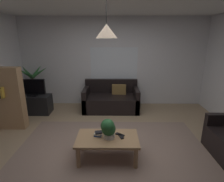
# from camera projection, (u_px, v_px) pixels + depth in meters

# --- Properties ---
(floor) EXTENTS (5.38, 4.87, 0.02)m
(floor) POSITION_uv_depth(u_px,v_px,m) (112.00, 150.00, 3.36)
(floor) COLOR #9E8466
(floor) RESTS_ON ground
(rug) EXTENTS (3.50, 2.68, 0.01)m
(rug) POSITION_uv_depth(u_px,v_px,m) (112.00, 156.00, 3.17)
(rug) COLOR gray
(rug) RESTS_ON ground
(wall_back) EXTENTS (5.50, 0.06, 2.57)m
(wall_back) POSITION_uv_depth(u_px,v_px,m) (113.00, 62.00, 5.35)
(wall_back) COLOR silver
(wall_back) RESTS_ON ground
(window_pane) EXTENTS (1.38, 0.01, 0.96)m
(window_pane) POSITION_uv_depth(u_px,v_px,m) (114.00, 64.00, 5.33)
(window_pane) COLOR white
(couch_under_window) EXTENTS (1.53, 0.83, 0.82)m
(couch_under_window) POSITION_uv_depth(u_px,v_px,m) (111.00, 100.00, 5.16)
(couch_under_window) COLOR black
(couch_under_window) RESTS_ON ground
(coffee_table) EXTENTS (1.03, 0.59, 0.40)m
(coffee_table) POSITION_uv_depth(u_px,v_px,m) (107.00, 141.00, 3.04)
(coffee_table) COLOR #A87F56
(coffee_table) RESTS_ON ground
(book_on_table_0) EXTENTS (0.13, 0.10, 0.03)m
(book_on_table_0) POSITION_uv_depth(u_px,v_px,m) (98.00, 135.00, 3.06)
(book_on_table_0) COLOR #2D4C8C
(book_on_table_0) RESTS_ON coffee_table
(book_on_table_1) EXTENTS (0.14, 0.14, 0.03)m
(book_on_table_1) POSITION_uv_depth(u_px,v_px,m) (98.00, 134.00, 3.06)
(book_on_table_1) COLOR beige
(book_on_table_1) RESTS_ON coffee_table
(book_on_table_2) EXTENTS (0.13, 0.11, 0.03)m
(book_on_table_2) POSITION_uv_depth(u_px,v_px,m) (99.00, 132.00, 3.04)
(book_on_table_2) COLOR black
(book_on_table_2) RESTS_ON coffee_table
(remote_on_table_0) EXTENTS (0.10, 0.17, 0.02)m
(remote_on_table_0) POSITION_uv_depth(u_px,v_px,m) (121.00, 136.00, 3.03)
(remote_on_table_0) COLOR black
(remote_on_table_0) RESTS_ON coffee_table
(remote_on_table_1) EXTENTS (0.16, 0.13, 0.02)m
(remote_on_table_1) POSITION_uv_depth(u_px,v_px,m) (120.00, 135.00, 3.08)
(remote_on_table_1) COLOR black
(remote_on_table_1) RESTS_ON coffee_table
(potted_plant_on_table) EXTENTS (0.24, 0.25, 0.34)m
(potted_plant_on_table) POSITION_uv_depth(u_px,v_px,m) (108.00, 128.00, 2.96)
(potted_plant_on_table) COLOR beige
(potted_plant_on_table) RESTS_ON coffee_table
(tv_stand) EXTENTS (0.90, 0.44, 0.50)m
(tv_stand) POSITION_uv_depth(u_px,v_px,m) (34.00, 104.00, 4.92)
(tv_stand) COLOR black
(tv_stand) RESTS_ON ground
(tv) EXTENTS (0.72, 0.16, 0.46)m
(tv) POSITION_uv_depth(u_px,v_px,m) (31.00, 87.00, 4.77)
(tv) COLOR black
(tv) RESTS_ON tv_stand
(potted_palm_corner) EXTENTS (0.89, 0.81, 1.27)m
(potted_palm_corner) POSITION_uv_depth(u_px,v_px,m) (34.00, 89.00, 5.26)
(potted_palm_corner) COLOR #B77051
(potted_palm_corner) RESTS_ON ground
(bookshelf_corner) EXTENTS (0.70, 0.31, 1.40)m
(bookshelf_corner) POSITION_uv_depth(u_px,v_px,m) (7.00, 98.00, 3.99)
(bookshelf_corner) COLOR #A87F56
(bookshelf_corner) RESTS_ON ground
(pendant_lamp) EXTENTS (0.31, 0.31, 0.58)m
(pendant_lamp) POSITION_uv_depth(u_px,v_px,m) (107.00, 31.00, 2.53)
(pendant_lamp) COLOR black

